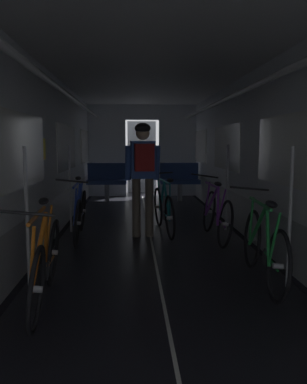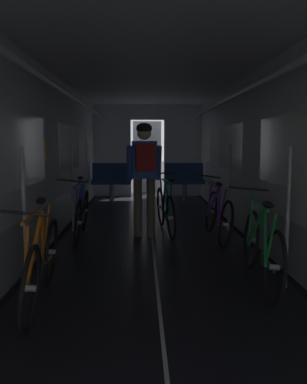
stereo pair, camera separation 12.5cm
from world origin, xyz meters
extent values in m
cube|color=black|center=(-1.41, 3.25, 0.00)|extent=(0.08, 11.50, 0.01)
cube|color=black|center=(1.41, 3.25, 0.00)|extent=(0.08, 11.50, 0.01)
cube|color=beige|center=(0.00, 3.25, 0.00)|extent=(0.03, 11.27, 0.00)
cube|color=#9EA0A5|center=(-1.51, 3.25, 0.30)|extent=(0.12, 11.50, 0.60)
cube|color=silver|center=(-1.51, 3.25, 1.53)|extent=(0.12, 11.50, 1.85)
cube|color=white|center=(-1.45, 2.67, 1.35)|extent=(0.02, 1.90, 0.80)
cube|color=white|center=(-1.45, 5.55, 1.35)|extent=(0.02, 1.90, 0.80)
cube|color=white|center=(-1.45, 8.42, 1.35)|extent=(0.02, 1.90, 0.80)
cube|color=yellow|center=(-1.45, 3.69, 1.35)|extent=(0.01, 0.20, 0.28)
cylinder|color=white|center=(-1.17, 3.25, 2.10)|extent=(0.07, 11.04, 0.07)
cylinder|color=#B7BABF|center=(-1.27, 2.10, 0.70)|extent=(0.04, 0.04, 1.40)
cylinder|color=#B7BABF|center=(-1.27, 4.70, 0.70)|extent=(0.04, 0.04, 1.40)
cube|color=#9EA0A5|center=(1.51, 3.25, 0.30)|extent=(0.12, 11.50, 0.60)
cube|color=silver|center=(1.51, 3.25, 1.53)|extent=(0.12, 11.50, 1.85)
cube|color=white|center=(1.45, 2.67, 1.35)|extent=(0.02, 1.90, 0.80)
cube|color=white|center=(1.45, 5.55, 1.35)|extent=(0.02, 1.90, 0.80)
cube|color=white|center=(1.45, 8.42, 1.35)|extent=(0.02, 1.90, 0.80)
cube|color=yellow|center=(1.45, 2.69, 1.35)|extent=(0.01, 0.20, 0.28)
cylinder|color=white|center=(1.17, 3.25, 2.10)|extent=(0.07, 11.04, 0.07)
cylinder|color=#B7BABF|center=(1.27, 2.10, 0.70)|extent=(0.04, 0.04, 1.40)
cylinder|color=#B7BABF|center=(1.27, 4.70, 0.70)|extent=(0.04, 0.04, 1.40)
cube|color=silver|center=(-0.95, 9.06, 1.23)|extent=(1.00, 0.12, 2.45)
cube|color=silver|center=(0.95, 9.06, 1.23)|extent=(1.00, 0.12, 2.45)
cube|color=silver|center=(0.00, 9.06, 2.25)|extent=(0.90, 0.12, 0.40)
cube|color=#4C4F54|center=(0.00, 9.76, 1.03)|extent=(0.81, 0.04, 2.05)
cube|color=white|center=(0.00, 3.25, 2.51)|extent=(3.14, 11.62, 0.12)
cylinder|color=gray|center=(-0.90, 8.00, 0.22)|extent=(0.12, 0.12, 0.44)
cube|color=#2D4784|center=(-0.90, 8.00, 0.49)|extent=(0.96, 0.44, 0.10)
cube|color=#2D4784|center=(-0.90, 8.19, 0.74)|extent=(0.96, 0.08, 0.40)
torus|color=gray|center=(-1.33, 8.22, 0.94)|extent=(0.14, 0.14, 0.02)
cylinder|color=gray|center=(0.90, 8.00, 0.22)|extent=(0.12, 0.12, 0.44)
cube|color=#2D4784|center=(0.90, 8.00, 0.49)|extent=(0.96, 0.44, 0.10)
cube|color=#2D4784|center=(0.90, 8.19, 0.74)|extent=(0.96, 0.08, 0.40)
torus|color=gray|center=(0.47, 8.22, 0.94)|extent=(0.14, 0.14, 0.02)
torus|color=black|center=(0.99, 3.59, 0.33)|extent=(0.15, 0.67, 0.67)
cylinder|color=#B2B2B7|center=(0.99, 3.59, 0.33)|extent=(0.10, 0.05, 0.06)
torus|color=black|center=(0.97, 4.61, 0.33)|extent=(0.15, 0.67, 0.67)
cylinder|color=#B2B2B7|center=(0.97, 4.61, 0.33)|extent=(0.10, 0.05, 0.06)
cylinder|color=purple|center=(0.94, 4.29, 0.55)|extent=(0.13, 0.54, 0.56)
cylinder|color=purple|center=(0.95, 3.88, 0.55)|extent=(0.11, 0.34, 0.55)
cylinder|color=purple|center=(0.90, 4.13, 0.81)|extent=(0.05, 0.82, 0.04)
cylinder|color=purple|center=(0.95, 3.65, 0.57)|extent=(0.10, 0.16, 0.49)
cylinder|color=purple|center=(0.99, 3.81, 0.31)|extent=(0.03, 0.45, 0.07)
cylinder|color=purple|center=(0.93, 4.57, 0.57)|extent=(0.10, 0.09, 0.49)
cylinder|color=black|center=(0.98, 4.04, 0.29)|extent=(0.04, 0.17, 0.17)
ellipsoid|color=black|center=(0.90, 3.70, 0.87)|extent=(0.10, 0.24, 0.07)
cylinder|color=black|center=(0.88, 4.59, 0.91)|extent=(0.44, 0.03, 0.09)
torus|color=black|center=(-1.08, 4.77, 0.33)|extent=(0.13, 0.67, 0.67)
cylinder|color=#B2B2B7|center=(-1.08, 4.77, 0.33)|extent=(0.10, 0.05, 0.06)
torus|color=black|center=(-1.04, 3.75, 0.33)|extent=(0.13, 0.67, 0.67)
cylinder|color=#B2B2B7|center=(-1.04, 3.75, 0.33)|extent=(0.10, 0.05, 0.06)
cylinder|color=#2342B7|center=(-1.07, 4.06, 0.55)|extent=(0.07, 0.54, 0.56)
cylinder|color=#2342B7|center=(-1.09, 4.47, 0.55)|extent=(0.10, 0.34, 0.55)
cylinder|color=#2342B7|center=(-1.11, 4.22, 0.82)|extent=(0.08, 0.82, 0.04)
cylinder|color=#2342B7|center=(-1.10, 4.70, 0.57)|extent=(0.07, 0.17, 0.49)
cylinder|color=#2342B7|center=(-1.07, 4.54, 0.31)|extent=(0.05, 0.45, 0.07)
cylinder|color=#2342B7|center=(-1.06, 3.78, 0.57)|extent=(0.08, 0.09, 0.49)
cylinder|color=black|center=(-1.06, 4.32, 0.29)|extent=(0.04, 0.17, 0.17)
ellipsoid|color=black|center=(-1.13, 4.65, 0.88)|extent=(0.11, 0.24, 0.07)
cylinder|color=black|center=(-1.09, 3.76, 0.92)|extent=(0.44, 0.04, 0.07)
torus|color=black|center=(1.02, 1.72, 0.33)|extent=(0.14, 0.67, 0.67)
cylinder|color=#B2B2B7|center=(1.02, 1.72, 0.33)|extent=(0.10, 0.06, 0.06)
torus|color=black|center=(1.10, 2.74, 0.33)|extent=(0.14, 0.67, 0.67)
cylinder|color=#B2B2B7|center=(1.10, 2.74, 0.33)|extent=(0.10, 0.06, 0.06)
cylinder|color=#1E8438|center=(1.06, 2.43, 0.55)|extent=(0.05, 0.54, 0.56)
cylinder|color=#1E8438|center=(1.03, 2.02, 0.55)|extent=(0.10, 0.34, 0.55)
cylinder|color=#1E8438|center=(1.02, 2.27, 0.82)|extent=(0.10, 0.82, 0.04)
cylinder|color=#1E8438|center=(1.01, 1.79, 0.58)|extent=(0.06, 0.17, 0.49)
cylinder|color=#1E8438|center=(1.04, 1.95, 0.31)|extent=(0.06, 0.45, 0.07)
cylinder|color=#1E8438|center=(1.08, 2.71, 0.58)|extent=(0.07, 0.09, 0.49)
cylinder|color=black|center=(1.06, 2.17, 0.29)|extent=(0.04, 0.17, 0.17)
ellipsoid|color=black|center=(0.99, 1.85, 0.88)|extent=(0.11, 0.25, 0.07)
cylinder|color=black|center=(1.05, 2.73, 0.92)|extent=(0.44, 0.06, 0.06)
torus|color=black|center=(-1.08, 2.29, 0.33)|extent=(0.16, 0.68, 0.67)
cylinder|color=#B2B2B7|center=(-1.08, 2.29, 0.33)|extent=(0.10, 0.06, 0.06)
torus|color=black|center=(-1.00, 1.27, 0.33)|extent=(0.16, 0.68, 0.67)
cylinder|color=#B2B2B7|center=(-1.00, 1.27, 0.33)|extent=(0.10, 0.06, 0.06)
cylinder|color=orange|center=(-1.05, 1.59, 0.55)|extent=(0.06, 0.54, 0.56)
cylinder|color=orange|center=(-1.08, 1.99, 0.55)|extent=(0.12, 0.34, 0.55)
cylinder|color=orange|center=(-1.09, 1.74, 0.82)|extent=(0.10, 0.82, 0.04)
cylinder|color=orange|center=(-1.10, 2.22, 0.57)|extent=(0.07, 0.17, 0.49)
cylinder|color=orange|center=(-1.06, 2.07, 0.31)|extent=(0.06, 0.45, 0.07)
cylinder|color=orange|center=(-1.03, 1.30, 0.57)|extent=(0.09, 0.09, 0.49)
cylinder|color=black|center=(-1.04, 1.84, 0.29)|extent=(0.04, 0.17, 0.17)
ellipsoid|color=black|center=(-1.13, 2.17, 0.87)|extent=(0.11, 0.25, 0.07)
cylinder|color=black|center=(-1.06, 1.28, 0.91)|extent=(0.44, 0.06, 0.07)
cylinder|color=brown|center=(-0.21, 4.31, 0.45)|extent=(0.13, 0.13, 0.90)
cylinder|color=brown|center=(-0.02, 4.33, 0.45)|extent=(0.13, 0.13, 0.90)
cube|color=#2D4C99|center=(-0.11, 4.32, 1.18)|extent=(0.38, 0.26, 0.56)
cylinder|color=#2D4C99|center=(-0.34, 4.32, 1.13)|extent=(0.11, 0.20, 0.53)
cylinder|color=#2D4C99|center=(0.10, 4.37, 1.13)|extent=(0.11, 0.20, 0.53)
sphere|color=beige|center=(-0.11, 4.32, 1.58)|extent=(0.21, 0.21, 0.21)
ellipsoid|color=black|center=(-0.11, 4.32, 1.65)|extent=(0.27, 0.30, 0.16)
cube|color=maroon|center=(-0.10, 4.15, 1.22)|extent=(0.30, 0.19, 0.40)
torus|color=black|center=(0.28, 4.07, 0.33)|extent=(0.14, 0.67, 0.67)
cylinder|color=#B2B2B7|center=(0.28, 4.07, 0.33)|extent=(0.10, 0.06, 0.05)
torus|color=black|center=(0.17, 5.08, 0.33)|extent=(0.14, 0.67, 0.67)
cylinder|color=#B2B2B7|center=(0.17, 5.08, 0.33)|extent=(0.10, 0.06, 0.05)
cylinder|color=teal|center=(0.21, 4.77, 0.55)|extent=(0.07, 0.54, 0.56)
cylinder|color=teal|center=(0.26, 4.36, 0.55)|extent=(0.10, 0.34, 0.55)
cylinder|color=teal|center=(0.24, 4.62, 0.82)|extent=(0.12, 0.82, 0.04)
cylinder|color=teal|center=(0.28, 4.14, 0.58)|extent=(0.04, 0.17, 0.49)
cylinder|color=teal|center=(0.25, 4.29, 0.31)|extent=(0.07, 0.45, 0.07)
cylinder|color=teal|center=(0.18, 5.05, 0.58)|extent=(0.06, 0.09, 0.49)
cylinder|color=black|center=(0.23, 4.52, 0.29)|extent=(0.04, 0.17, 0.17)
ellipsoid|color=black|center=(0.29, 4.19, 0.88)|extent=(0.12, 0.25, 0.06)
cylinder|color=black|center=(0.20, 5.08, 0.92)|extent=(0.44, 0.07, 0.05)
camera|label=1|loc=(-0.27, -1.62, 1.43)|focal=36.84mm
camera|label=2|loc=(-0.15, -1.63, 1.43)|focal=36.84mm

